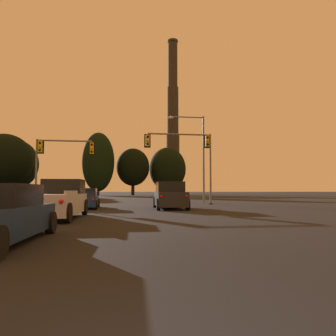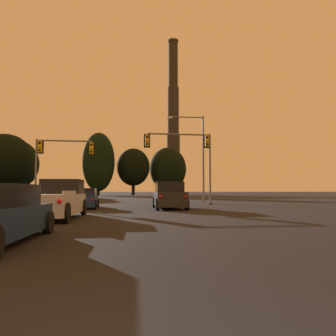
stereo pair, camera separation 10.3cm
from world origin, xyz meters
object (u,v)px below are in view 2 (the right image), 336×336
suv_right_lane_front (169,196)px  sedan_left_lane_front (84,199)px  traffic_light_overhead_left (56,155)px  smokestack (173,133)px  street_lamp (197,149)px  pickup_truck_left_lane_second (56,201)px  traffic_light_overhead_right (189,150)px

suv_right_lane_front → sedan_left_lane_front: (-5.92, 1.51, -0.23)m
traffic_light_overhead_left → smokestack: bearing=74.3°
traffic_light_overhead_left → smokestack: smokestack is taller
suv_right_lane_front → smokestack: bearing=83.2°
traffic_light_overhead_left → street_lamp: street_lamp is taller
pickup_truck_left_lane_second → traffic_light_overhead_right: (9.05, 13.53, 4.19)m
pickup_truck_left_lane_second → traffic_light_overhead_left: 15.42m
suv_right_lane_front → traffic_light_overhead_left: traffic_light_overhead_left is taller
traffic_light_overhead_left → sedan_left_lane_front: bearing=-63.3°
sedan_left_lane_front → smokestack: smokestack is taller
suv_right_lane_front → smokestack: (15.36, 94.74, 21.54)m
traffic_light_overhead_left → traffic_light_overhead_right: (11.92, -1.16, 0.53)m
pickup_truck_left_lane_second → smokestack: size_ratio=0.10×
street_lamp → smokestack: 87.12m
suv_right_lane_front → street_lamp: (4.38, 9.99, 4.62)m
pickup_truck_left_lane_second → street_lamp: 20.45m
pickup_truck_left_lane_second → sedan_left_lane_front: 8.34m
street_lamp → smokestack: (10.98, 84.75, 16.92)m
traffic_light_overhead_left → traffic_light_overhead_right: traffic_light_overhead_right is taller
pickup_truck_left_lane_second → street_lamp: street_lamp is taller
pickup_truck_left_lane_second → sedan_left_lane_front: (0.34, 8.33, -0.14)m
traffic_light_overhead_left → pickup_truck_left_lane_second: bearing=-79.0°
smokestack → sedan_left_lane_front: bearing=-102.9°
street_lamp → smokestack: bearing=82.6°
sedan_left_lane_front → traffic_light_overhead_right: size_ratio=0.73×
suv_right_lane_front → sedan_left_lane_front: suv_right_lane_front is taller
smokestack → suv_right_lane_front: bearing=-99.2°
traffic_light_overhead_left → street_lamp: bearing=8.9°
suv_right_lane_front → pickup_truck_left_lane_second: suv_right_lane_front is taller
smokestack → traffic_light_overhead_right: bearing=-98.1°
suv_right_lane_front → sedan_left_lane_front: bearing=168.1°
sedan_left_lane_front → smokestack: bearing=75.8°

